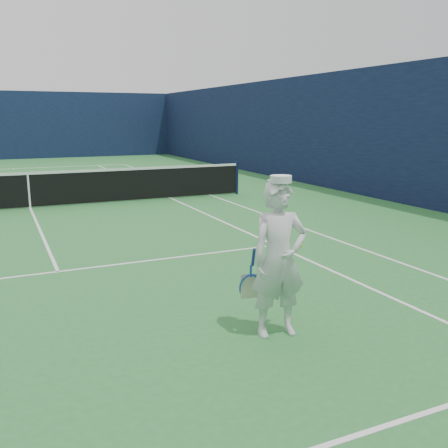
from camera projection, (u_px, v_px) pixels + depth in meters
name	position (u px, v px, depth m)	size (l,w,h in m)	color
ground	(30.00, 208.00, 13.86)	(80.00, 80.00, 0.00)	#2C7534
court_markings	(30.00, 208.00, 13.86)	(11.03, 23.83, 0.01)	white
windscreen_fence	(24.00, 135.00, 13.44)	(20.12, 36.12, 4.00)	#0F1A38
tennis_net	(29.00, 189.00, 13.75)	(12.88, 0.09, 1.07)	#141E4C
tennis_player	(279.00, 259.00, 5.66)	(0.76, 0.57, 1.86)	white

